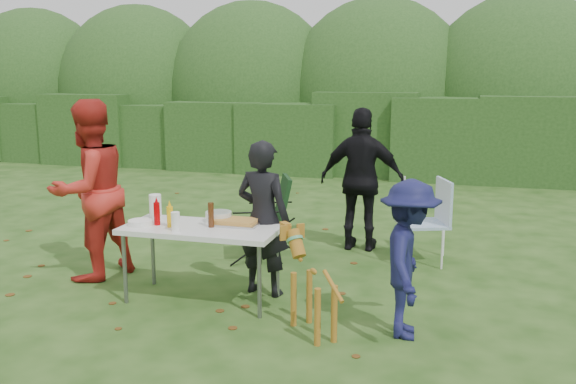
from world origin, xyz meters
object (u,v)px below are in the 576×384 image
(person_red_jacket, at_px, (90,190))
(mustard_bottle, at_px, (170,217))
(folding_table, at_px, (201,232))
(child, at_px, (409,259))
(paper_towel_roll, at_px, (155,207))
(lawn_chair, at_px, (422,220))
(dog, at_px, (313,286))
(camping_chair, at_px, (264,218))
(ketchup_bottle, at_px, (157,214))
(person_black_puffy, at_px, (362,180))
(beer_bottle, at_px, (211,215))
(person_cook, at_px, (263,218))

(person_red_jacket, distance_m, mustard_bottle, 1.22)
(folding_table, xyz_separation_m, mustard_bottle, (-0.28, -0.10, 0.15))
(folding_table, distance_m, person_red_jacket, 1.48)
(child, height_order, mustard_bottle, child)
(mustard_bottle, height_order, paper_towel_roll, paper_towel_roll)
(person_red_jacket, height_order, lawn_chair, person_red_jacket)
(child, relative_size, dog, 1.51)
(person_red_jacket, height_order, mustard_bottle, person_red_jacket)
(dog, bearing_deg, folding_table, 27.44)
(person_red_jacket, bearing_deg, mustard_bottle, 89.52)
(camping_chair, bearing_deg, ketchup_bottle, 45.51)
(person_black_puffy, distance_m, mustard_bottle, 2.71)
(mustard_bottle, bearing_deg, lawn_chair, 41.38)
(mustard_bottle, bearing_deg, folding_table, 19.07)
(lawn_chair, bearing_deg, beer_bottle, 24.56)
(person_red_jacket, relative_size, child, 1.44)
(ketchup_bottle, bearing_deg, person_red_jacket, 159.30)
(ketchup_bottle, bearing_deg, lawn_chair, 38.89)
(paper_towel_roll, bearing_deg, dog, -18.79)
(person_red_jacket, xyz_separation_m, beer_bottle, (1.52, -0.31, -0.10))
(camping_chair, bearing_deg, mustard_bottle, 51.32)
(dog, relative_size, paper_towel_roll, 3.41)
(person_cook, height_order, paper_towel_roll, person_cook)
(child, height_order, lawn_chair, child)
(ketchup_bottle, bearing_deg, camping_chair, 68.45)
(person_cook, xyz_separation_m, person_black_puffy, (0.69, 1.84, 0.11))
(person_cook, xyz_separation_m, camping_chair, (-0.36, 1.10, -0.27))
(folding_table, xyz_separation_m, person_black_puffy, (1.21, 2.18, 0.20))
(folding_table, distance_m, paper_towel_roll, 0.59)
(folding_table, xyz_separation_m, camping_chair, (0.16, 1.44, -0.18))
(dog, height_order, lawn_chair, lawn_chair)
(person_cook, relative_size, lawn_chair, 1.58)
(folding_table, bearing_deg, ketchup_bottle, -172.74)
(beer_bottle, distance_m, paper_towel_roll, 0.66)
(mustard_bottle, bearing_deg, camping_chair, 74.26)
(person_red_jacket, height_order, dog, person_red_jacket)
(person_red_jacket, distance_m, paper_towel_roll, 0.90)
(folding_table, relative_size, beer_bottle, 6.25)
(ketchup_bottle, bearing_deg, folding_table, 7.26)
(person_black_puffy, distance_m, child, 2.60)
(lawn_chair, height_order, paper_towel_roll, paper_towel_roll)
(person_red_jacket, bearing_deg, person_cook, 110.14)
(folding_table, relative_size, child, 1.12)
(person_cook, xyz_separation_m, ketchup_bottle, (-0.95, -0.40, 0.07))
(folding_table, distance_m, lawn_chair, 2.74)
(lawn_chair, bearing_deg, camping_chair, -6.95)
(child, bearing_deg, mustard_bottle, 80.90)
(child, xyz_separation_m, lawn_chair, (-0.02, 2.18, -0.18))
(dog, bearing_deg, ketchup_bottle, 34.46)
(person_red_jacket, distance_m, ketchup_bottle, 1.05)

